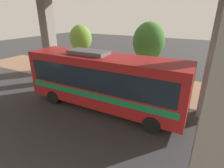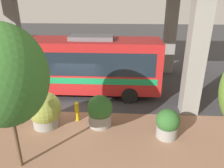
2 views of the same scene
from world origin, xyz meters
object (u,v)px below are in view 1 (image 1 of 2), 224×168
(planter_back, at_px, (135,80))
(street_tree_far, at_px, (149,42))
(fire_hydrant, at_px, (117,83))
(planter_middle, at_px, (84,70))
(bus, at_px, (103,79))
(planter_front, at_px, (107,76))
(street_tree_near, at_px, (81,38))

(planter_back, height_order, street_tree_far, street_tree_far)
(fire_hydrant, bearing_deg, street_tree_far, 155.85)
(planter_middle, height_order, planter_back, planter_back)
(bus, relative_size, planter_middle, 7.46)
(fire_hydrant, distance_m, planter_front, 1.33)
(street_tree_far, bearing_deg, planter_back, -1.17)
(street_tree_far, bearing_deg, fire_hydrant, -24.15)
(fire_hydrant, bearing_deg, planter_back, 111.85)
(planter_front, height_order, street_tree_near, street_tree_near)
(fire_hydrant, height_order, planter_middle, planter_middle)
(fire_hydrant, bearing_deg, planter_middle, -104.91)
(planter_middle, bearing_deg, fire_hydrant, 75.09)
(planter_back, bearing_deg, planter_front, -85.63)
(planter_front, height_order, planter_middle, planter_front)
(bus, height_order, planter_back, bus)
(bus, distance_m, planter_back, 4.24)
(planter_front, distance_m, street_tree_far, 5.02)
(planter_back, distance_m, street_tree_near, 9.04)
(bus, relative_size, street_tree_far, 1.95)
(bus, distance_m, street_tree_far, 7.03)
(street_tree_near, bearing_deg, planter_middle, 39.41)
(planter_front, relative_size, planter_middle, 1.15)
(bus, relative_size, planter_front, 6.50)
(fire_hydrant, distance_m, street_tree_near, 8.14)
(planter_middle, distance_m, street_tree_far, 7.04)
(bus, xyz_separation_m, street_tree_near, (-7.17, -7.24, 1.42))
(planter_middle, distance_m, street_tree_near, 4.37)
(street_tree_far, bearing_deg, bus, -7.14)
(planter_back, relative_size, street_tree_near, 0.36)
(planter_middle, height_order, street_tree_far, street_tree_far)
(planter_back, relative_size, street_tree_far, 0.33)
(planter_middle, xyz_separation_m, planter_back, (0.60, 5.91, 0.17))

